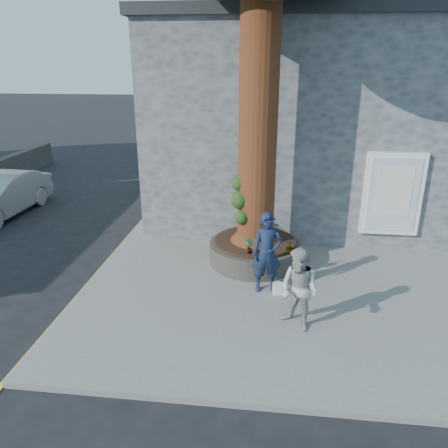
# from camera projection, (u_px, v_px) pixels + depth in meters

# --- Properties ---
(ground) EXTENTS (120.00, 120.00, 0.00)m
(ground) POSITION_uv_depth(u_px,v_px,m) (213.00, 304.00, 9.52)
(ground) COLOR black
(ground) RESTS_ON ground
(pavement) EXTENTS (9.00, 8.00, 0.12)m
(pavement) POSITION_uv_depth(u_px,v_px,m) (282.00, 283.00, 10.26)
(pavement) COLOR slate
(pavement) RESTS_ON ground
(yellow_line) EXTENTS (0.10, 30.00, 0.01)m
(yellow_line) POSITION_uv_depth(u_px,v_px,m) (96.00, 275.00, 10.78)
(yellow_line) COLOR yellow
(yellow_line) RESTS_ON ground
(stone_shop) EXTENTS (10.30, 8.30, 6.30)m
(stone_shop) POSITION_uv_depth(u_px,v_px,m) (315.00, 117.00, 14.82)
(stone_shop) COLOR #515357
(stone_shop) RESTS_ON ground
(planter) EXTENTS (2.30, 2.30, 0.60)m
(planter) POSITION_uv_depth(u_px,v_px,m) (255.00, 251.00, 11.14)
(planter) COLOR black
(planter) RESTS_ON pavement
(man) EXTENTS (0.72, 0.53, 1.83)m
(man) POSITION_uv_depth(u_px,v_px,m) (267.00, 253.00, 9.53)
(man) COLOR #15203A
(man) RESTS_ON pavement
(woman) EXTENTS (1.01, 0.98, 1.63)m
(woman) POSITION_uv_depth(u_px,v_px,m) (299.00, 290.00, 8.19)
(woman) COLOR #A5A39E
(woman) RESTS_ON pavement
(shopping_bag) EXTENTS (0.22, 0.17, 0.28)m
(shopping_bag) POSITION_uv_depth(u_px,v_px,m) (278.00, 289.00, 9.61)
(shopping_bag) COLOR white
(shopping_bag) RESTS_ON pavement
(plant_a) EXTENTS (0.25, 0.23, 0.40)m
(plant_a) POSITION_uv_depth(u_px,v_px,m) (249.00, 246.00, 10.18)
(plant_a) COLOR gray
(plant_a) RESTS_ON planter
(plant_b) EXTENTS (0.27, 0.27, 0.38)m
(plant_b) POSITION_uv_depth(u_px,v_px,m) (240.00, 225.00, 11.51)
(plant_b) COLOR gray
(plant_b) RESTS_ON planter
(plant_c) EXTENTS (0.20, 0.20, 0.34)m
(plant_c) POSITION_uv_depth(u_px,v_px,m) (290.00, 247.00, 10.19)
(plant_c) COLOR gray
(plant_c) RESTS_ON planter
(plant_d) EXTENTS (0.39, 0.40, 0.34)m
(plant_d) POSITION_uv_depth(u_px,v_px,m) (259.00, 222.00, 11.76)
(plant_d) COLOR gray
(plant_d) RESTS_ON planter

